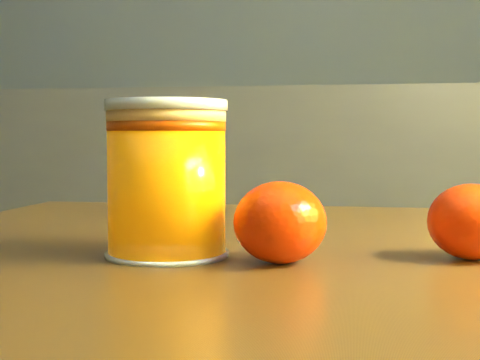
# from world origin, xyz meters

# --- Properties ---
(kitchen_counter) EXTENTS (3.15, 0.60, 0.90)m
(kitchen_counter) POSITION_xyz_m (0.00, 1.45, 0.45)
(kitchen_counter) COLOR #444449
(kitchen_counter) RESTS_ON ground
(juice_glass) EXTENTS (0.09, 0.09, 0.11)m
(juice_glass) POSITION_xyz_m (0.64, 0.19, 0.76)
(juice_glass) COLOR orange
(juice_glass) RESTS_ON table
(orange_front) EXTENTS (0.08, 0.08, 0.06)m
(orange_front) POSITION_xyz_m (0.72, 0.17, 0.73)
(orange_front) COLOR #FF3505
(orange_front) RESTS_ON table
(orange_back) EXTENTS (0.06, 0.06, 0.05)m
(orange_back) POSITION_xyz_m (0.85, 0.21, 0.73)
(orange_back) COLOR #FF3505
(orange_back) RESTS_ON table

